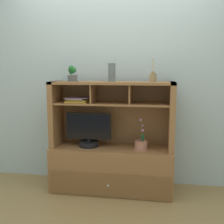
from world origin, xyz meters
TOP-DOWN VIEW (x-y plane):
  - floor_plane at (0.00, 0.00)m, footprint 6.00×6.00m
  - back_wall at (0.00, 0.27)m, footprint 6.00×0.02m
  - media_console at (0.00, 0.01)m, footprint 1.37×0.51m
  - tv_monitor at (-0.27, -0.02)m, footprint 0.52×0.23m
  - potted_orchid at (0.33, -0.04)m, footprint 0.16×0.16m
  - magazine_stack_left at (-0.39, -0.00)m, footprint 0.27×0.25m
  - diffuser_bottle at (0.45, -0.01)m, footprint 0.08×0.08m
  - potted_succulent at (-0.45, -0.02)m, footprint 0.12×0.12m
  - ceramic_vase at (0.00, -0.01)m, footprint 0.09×0.09m

SIDE VIEW (x-z plane):
  - floor_plane at x=0.00m, z-range -0.02..0.00m
  - media_console at x=0.00m, z-range -0.24..1.01m
  - potted_orchid at x=0.33m, z-range 0.39..0.73m
  - tv_monitor at x=-0.27m, z-range 0.47..0.86m
  - magazine_stack_left at x=-0.39m, z-range 1.01..1.07m
  - diffuser_bottle at x=0.45m, z-range 1.17..1.42m
  - potted_succulent at x=-0.45m, z-range 1.24..1.42m
  - ceramic_vase at x=0.00m, z-range 1.25..1.45m
  - back_wall at x=0.00m, z-range 0.00..2.80m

